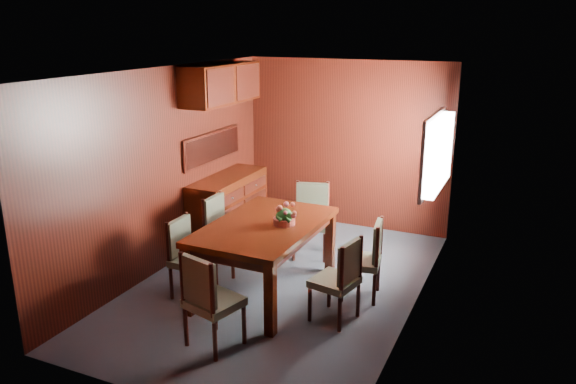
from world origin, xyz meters
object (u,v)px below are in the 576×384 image
at_px(flower_centerpiece, 284,214).
at_px(sideboard, 228,208).
at_px(chair_right_near, 341,276).
at_px(chair_left_near, 187,253).
at_px(chair_head, 208,297).
at_px(dining_table, 264,233).

bearing_deg(flower_centerpiece, sideboard, 139.63).
bearing_deg(chair_right_near, flower_centerpiece, 78.28).
bearing_deg(chair_left_near, chair_head, 42.98).
distance_m(chair_left_near, chair_right_near, 1.71).
height_order(chair_head, flower_centerpiece, flower_centerpiece).
relative_size(sideboard, dining_table, 0.81).
bearing_deg(chair_left_near, chair_right_near, 93.92).
bearing_deg(flower_centerpiece, chair_right_near, -23.34).
xyz_separation_m(chair_head, flower_centerpiece, (0.16, 1.29, 0.41)).
bearing_deg(chair_head, flower_centerpiece, 97.96).
relative_size(sideboard, chair_right_near, 1.59).
distance_m(dining_table, chair_left_near, 0.86).
bearing_deg(flower_centerpiece, dining_table, -164.35).
distance_m(sideboard, flower_centerpiece, 1.86).
bearing_deg(sideboard, flower_centerpiece, -40.37).
distance_m(chair_left_near, flower_centerpiece, 1.14).
xyz_separation_m(chair_right_near, flower_centerpiece, (-0.76, 0.33, 0.44)).
height_order(sideboard, chair_left_near, sideboard).
bearing_deg(sideboard, chair_right_near, -35.03).
bearing_deg(chair_left_near, dining_table, 117.68).
bearing_deg(chair_head, dining_table, 107.28).
relative_size(chair_left_near, chair_head, 0.94).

